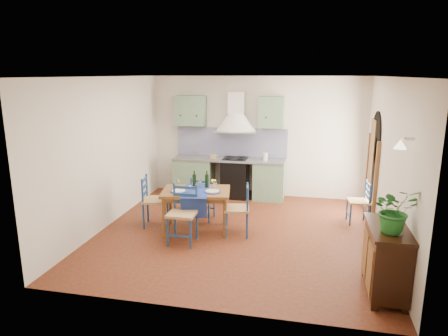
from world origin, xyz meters
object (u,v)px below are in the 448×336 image
Objects in this scene: sideboard at (386,257)px; dining_table at (196,195)px; potted_plant at (395,210)px; chair_near at (183,214)px.

dining_table is at bearing 152.53° from sideboard.
sideboard is 1.80× the size of potted_plant.
sideboard is at bearing 93.90° from potted_plant.
potted_plant is (0.01, -0.18, 0.72)m from sideboard.
dining_table is 1.34× the size of chair_near.
potted_plant reaches higher than sideboard.
chair_near is 1.72× the size of potted_plant.
potted_plant is (3.03, -1.75, 0.54)m from dining_table.
dining_table reaches higher than chair_near.
potted_plant is at bearing -21.06° from chair_near.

